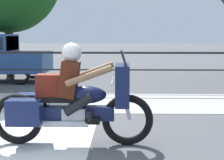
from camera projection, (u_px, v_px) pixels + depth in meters
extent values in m
plane|color=#565659|center=(24.00, 148.00, 4.96)|extent=(120.00, 120.00, 0.00)
cube|color=#B7B2A8|center=(64.00, 102.00, 8.33)|extent=(44.00, 2.40, 0.01)
cube|color=#232326|center=(72.00, 53.00, 9.78)|extent=(36.00, 0.04, 0.06)
cube|color=#232326|center=(73.00, 70.00, 9.85)|extent=(36.00, 0.03, 0.04)
cylinder|color=#232326|center=(73.00, 72.00, 9.86)|extent=(0.05, 0.05, 1.15)
torus|color=black|center=(127.00, 120.00, 5.07)|extent=(0.76, 0.11, 0.76)
torus|color=black|center=(17.00, 119.00, 5.12)|extent=(0.76, 0.11, 0.76)
cube|color=#141E47|center=(72.00, 113.00, 5.08)|extent=(1.25, 0.22, 0.20)
cube|color=silver|center=(74.00, 116.00, 5.09)|extent=(0.34, 0.26, 0.26)
ellipsoid|color=#141E47|center=(85.00, 95.00, 5.04)|extent=(0.63, 0.30, 0.26)
cube|color=black|center=(61.00, 99.00, 5.06)|extent=(0.72, 0.28, 0.08)
cube|color=#141E47|center=(122.00, 85.00, 5.00)|extent=(0.20, 0.64, 0.59)
cube|color=#1E232B|center=(124.00, 58.00, 4.95)|extent=(0.10, 0.54, 0.24)
cylinder|color=silver|center=(113.00, 81.00, 5.00)|extent=(0.04, 0.70, 0.04)
cylinder|color=silver|center=(57.00, 124.00, 4.94)|extent=(0.90, 0.09, 0.09)
cube|color=#141E47|center=(25.00, 112.00, 4.85)|extent=(0.48, 0.28, 0.36)
cube|color=#141E47|center=(33.00, 105.00, 5.33)|extent=(0.48, 0.28, 0.36)
cylinder|color=silver|center=(126.00, 102.00, 5.04)|extent=(0.18, 0.06, 0.52)
cube|color=#4C1E0F|center=(69.00, 79.00, 5.01)|extent=(0.31, 0.36, 0.55)
sphere|color=#8C6647|center=(72.00, 54.00, 4.97)|extent=(0.23, 0.23, 0.23)
sphere|color=silver|center=(72.00, 53.00, 4.96)|extent=(0.29, 0.29, 0.29)
cylinder|color=black|center=(79.00, 105.00, 4.91)|extent=(0.44, 0.13, 0.34)
cylinder|color=black|center=(89.00, 116.00, 4.92)|extent=(0.11, 0.11, 0.14)
cube|color=black|center=(93.00, 121.00, 4.93)|extent=(0.20, 0.10, 0.09)
cylinder|color=black|center=(81.00, 101.00, 5.21)|extent=(0.44, 0.13, 0.34)
cylinder|color=black|center=(91.00, 111.00, 5.22)|extent=(0.11, 0.11, 0.14)
cube|color=black|center=(94.00, 116.00, 5.23)|extent=(0.20, 0.10, 0.09)
cylinder|color=#8C6647|center=(89.00, 76.00, 4.70)|extent=(0.66, 0.09, 0.31)
cylinder|color=#8C6647|center=(93.00, 71.00, 5.29)|extent=(0.66, 0.09, 0.31)
cube|color=maroon|center=(49.00, 85.00, 5.04)|extent=(0.35, 0.25, 0.33)
cube|color=#19232D|center=(12.00, 43.00, 11.87)|extent=(0.04, 1.37, 0.49)
torus|color=black|center=(20.00, 74.00, 11.19)|extent=(0.70, 0.11, 0.70)
torus|color=black|center=(32.00, 69.00, 12.78)|extent=(0.70, 0.11, 0.70)
cylinder|color=#473323|center=(10.00, 48.00, 13.11)|extent=(0.30, 0.30, 2.26)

